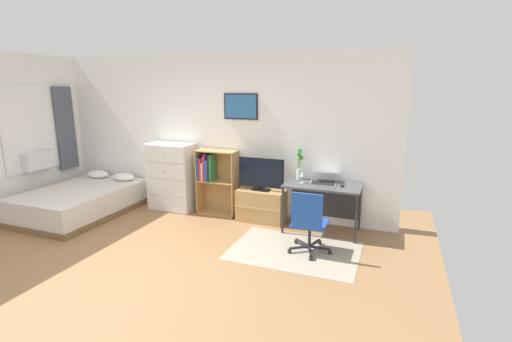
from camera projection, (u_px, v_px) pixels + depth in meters
ground_plane at (126, 270)px, 4.46m from camera, size 7.20×7.20×0.00m
wall_back_with_posters at (216, 134)px, 6.36m from camera, size 6.12×0.09×2.70m
area_rug at (294, 250)px, 4.99m from camera, size 1.70×1.20×0.01m
bed at (82, 201)px, 6.37m from camera, size 1.38×2.00×0.58m
dresser at (172, 177)px, 6.54m from camera, size 0.81×0.46×1.19m
bookshelf at (214, 177)px, 6.32m from camera, size 0.69×0.30×1.11m
tv_stand at (261, 205)px, 6.05m from camera, size 0.77×0.41×0.52m
television at (261, 175)px, 5.91m from camera, size 0.75×0.16×0.53m
desk at (324, 192)px, 5.59m from camera, size 1.12×0.62×0.74m
office_chair at (309, 221)px, 4.80m from camera, size 0.56×0.58×0.86m
laptop at (324, 179)px, 5.57m from camera, size 0.41×0.44×0.17m
computer_mouse at (342, 185)px, 5.38m from camera, size 0.06×0.10×0.03m
bamboo_vase at (300, 165)px, 5.75m from camera, size 0.10×0.11×0.49m
wine_glass at (302, 174)px, 5.53m from camera, size 0.07×0.07×0.18m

